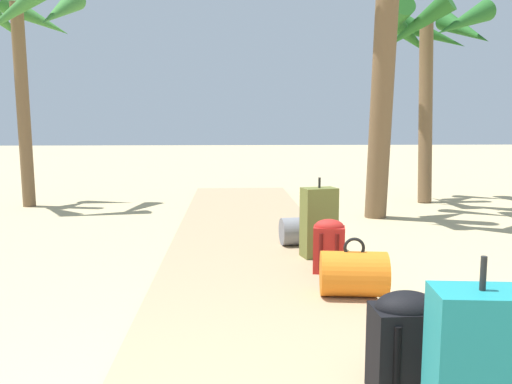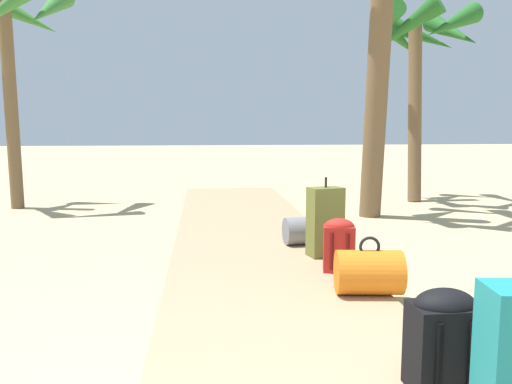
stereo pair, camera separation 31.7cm
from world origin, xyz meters
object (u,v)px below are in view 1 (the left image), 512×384
object	(u,v)px
suitcase_teal	(477,376)
suitcase_olive	(319,222)
palm_tree_far_right	(430,42)
duffel_bag_grey	(309,231)
duffel_bag_orange	(354,273)
palm_tree_far_left	(21,28)
backpack_red	(329,245)
backpack_black	(406,341)

from	to	relation	value
suitcase_teal	suitcase_olive	bearing A→B (deg)	91.27
suitcase_olive	palm_tree_far_right	bearing A→B (deg)	57.43
palm_tree_far_right	duffel_bag_grey	bearing A→B (deg)	-126.40
duffel_bag_orange	palm_tree_far_left	bearing A→B (deg)	130.42
duffel_bag_orange	palm_tree_far_left	distance (m)	7.16
suitcase_olive	palm_tree_far_left	world-z (taller)	palm_tree_far_left
backpack_red	suitcase_olive	bearing A→B (deg)	89.57
duffel_bag_orange	backpack_black	world-z (taller)	backpack_black
duffel_bag_grey	suitcase_olive	bearing A→B (deg)	-88.94
backpack_black	palm_tree_far_right	bearing A→B (deg)	68.48
backpack_red	suitcase_olive	world-z (taller)	suitcase_olive
backpack_red	suitcase_olive	distance (m)	0.56
backpack_black	duffel_bag_grey	bearing A→B (deg)	89.46
duffel_bag_orange	suitcase_olive	xyz separation A→B (m)	(-0.06, 1.19, 0.17)
duffel_bag_orange	palm_tree_far_left	xyz separation A→B (m)	(-4.30, 5.05, 2.69)
suitcase_teal	backpack_black	xyz separation A→B (m)	(-0.11, 0.49, -0.07)
suitcase_olive	backpack_black	size ratio (longest dim) A/B	1.53
backpack_black	palm_tree_far_right	distance (m)	7.70
suitcase_olive	backpack_red	bearing A→B (deg)	-90.43
palm_tree_far_right	backpack_black	bearing A→B (deg)	-111.52
suitcase_olive	palm_tree_far_left	distance (m)	6.26
backpack_red	palm_tree_far_right	distance (m)	5.92
palm_tree_far_left	backpack_black	bearing A→B (deg)	-57.22
suitcase_teal	duffel_bag_grey	bearing A→B (deg)	91.24
duffel_bag_grey	duffel_bag_orange	bearing A→B (deg)	-87.55
suitcase_olive	palm_tree_far_right	size ratio (longest dim) A/B	0.23
duffel_bag_grey	palm_tree_far_left	world-z (taller)	palm_tree_far_left
backpack_black	duffel_bag_grey	world-z (taller)	backpack_black
duffel_bag_orange	backpack_red	size ratio (longest dim) A/B	1.13
backpack_black	duffel_bag_grey	distance (m)	3.20
duffel_bag_orange	backpack_black	bearing A→B (deg)	-94.06
palm_tree_far_right	suitcase_teal	bearing A→B (deg)	-109.41
duffel_bag_grey	palm_tree_far_left	xyz separation A→B (m)	(-4.23, 3.32, 2.72)
palm_tree_far_left	palm_tree_far_right	world-z (taller)	palm_tree_far_left
backpack_red	suitcase_teal	bearing A→B (deg)	-88.37
suitcase_teal	palm_tree_far_left	distance (m)	8.61
backpack_red	duffel_bag_orange	bearing A→B (deg)	-83.92
suitcase_teal	backpack_red	bearing A→B (deg)	91.63
duffel_bag_grey	palm_tree_far_right	xyz separation A→B (m)	(2.64, 3.59, 2.58)
backpack_black	palm_tree_far_left	bearing A→B (deg)	122.78
duffel_bag_orange	suitcase_olive	bearing A→B (deg)	93.08
suitcase_teal	palm_tree_far_right	xyz separation A→B (m)	(2.56, 7.28, 2.39)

